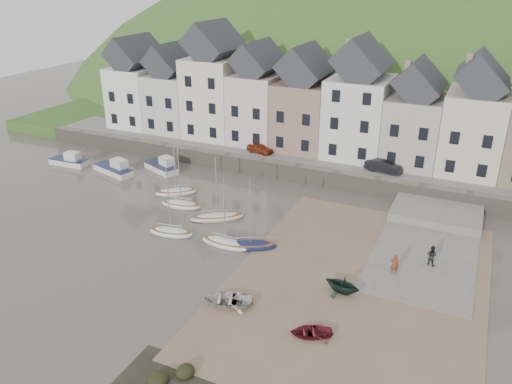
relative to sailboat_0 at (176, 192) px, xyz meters
The scene contains 24 objects.
ground 13.08m from the sailboat_0, 39.00° to the right, with size 160.00×160.00×0.00m, color #4B463B.
quay_land 25.86m from the sailboat_0, 66.85° to the left, with size 90.00×30.00×1.50m, color #375923.
quay_street 15.98m from the sailboat_0, 50.37° to the left, with size 70.00×7.00×0.10m, color slate.
seawall 13.44m from the sailboat_0, 40.80° to the left, with size 70.00×1.20×1.80m, color slate.
beach 22.71m from the sailboat_0, 21.25° to the right, with size 18.00×26.00×0.06m, color #776048.
slipway 25.16m from the sailboat_0, ahead, with size 8.00×18.00×0.12m, color slate.
hillside 55.14m from the sailboat_0, 84.31° to the left, with size 134.40×84.00×84.00m.
townhouse_terrace 20.99m from the sailboat_0, 52.91° to the left, with size 61.05×8.00×13.93m.
sailboat_0 is the anchor object (origin of this frame).
sailboat_1 3.23m from the sailboat_0, 48.57° to the right, with size 4.28×2.06×6.32m.
sailboat_2 7.48m from the sailboat_0, 26.40° to the right, with size 4.98×4.14×6.32m.
sailboat_3 8.83m from the sailboat_0, 59.77° to the right, with size 4.21×2.20×6.32m.
sailboat_4 12.12m from the sailboat_0, 37.16° to the right, with size 4.46×1.58×6.32m.
sailboat_5 13.54m from the sailboat_0, 29.99° to the right, with size 4.67×3.16×6.32m.
motorboat_0 9.84m from the sailboat_0, 168.26° to the left, with size 5.73×3.14×1.70m.
motorboat_1 16.33m from the sailboat_0, behind, with size 4.79×2.05×1.70m.
motorboat_2 7.09m from the sailboat_0, 135.95° to the left, with size 5.00×3.39×1.70m.
rowboat_white 19.90m from the sailboat_0, 46.66° to the right, with size 2.49×3.49×0.72m, color silver.
rowboat_green 22.70m from the sailboat_0, 25.59° to the right, with size 2.24×2.60×1.37m, color black.
rowboat_red 25.07m from the sailboat_0, 37.19° to the right, with size 1.92×2.69×0.56m, color maroon.
person_red 24.11m from the sailboat_0, 13.99° to the right, with size 0.60×0.39×1.64m, color maroon.
person_dark 25.98m from the sailboat_0, ahead, with size 0.81×0.63×1.66m, color black.
car_left 12.24m from the sailboat_0, 68.72° to the left, with size 1.31×3.26×1.11m, color maroon.
car_right 22.08m from the sailboat_0, 30.83° to the left, with size 1.37×3.93×1.30m, color black.
Camera 1 is at (17.28, -31.29, 21.14)m, focal length 35.02 mm.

